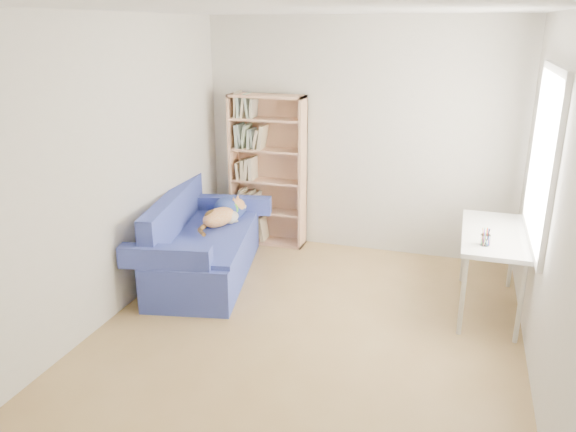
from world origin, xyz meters
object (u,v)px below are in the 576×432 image
Objects in this scene: sofa at (203,245)px; pen_cup at (485,239)px; bookshelf at (268,177)px; desk at (494,240)px.

sofa is 2.77m from pen_cup.
bookshelf is 2.67m from desk.
sofa is 1.09× the size of bookshelf.
desk is (2.81, 0.10, 0.34)m from sofa.
bookshelf is at bearing 61.59° from sofa.
bookshelf is 2.74m from pen_cup.
pen_cup is at bearing -29.19° from bookshelf.
desk is at bearing -21.77° from bookshelf.
pen_cup is at bearing -104.56° from desk.
desk is at bearing -9.62° from sofa.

